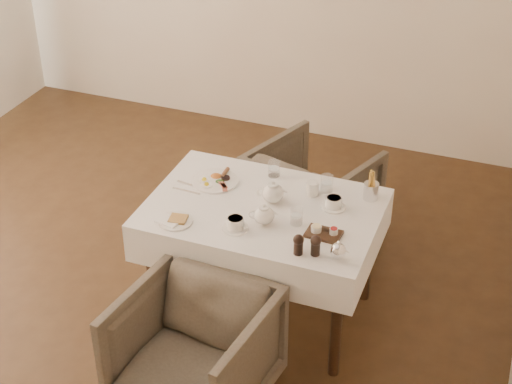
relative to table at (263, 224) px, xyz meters
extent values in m
plane|color=#311F10|center=(-0.80, -0.22, -0.64)|extent=(5.00, 5.00, 0.00)
cube|color=black|center=(0.00, 0.00, 0.08)|extent=(1.20, 0.80, 0.04)
cube|color=white|center=(0.00, 0.00, 0.00)|extent=(1.28, 0.88, 0.23)
cylinder|color=black|center=(-0.54, 0.34, -0.29)|extent=(0.06, 0.06, 0.70)
cylinder|color=black|center=(0.54, 0.34, -0.29)|extent=(0.06, 0.06, 0.70)
cylinder|color=black|center=(-0.54, -0.34, -0.29)|extent=(0.06, 0.06, 0.70)
cylinder|color=black|center=(0.54, -0.34, -0.29)|extent=(0.06, 0.06, 0.70)
imported|color=#4B4137|center=(-0.08, -0.77, -0.31)|extent=(0.80, 0.82, 0.66)
imported|color=#4B4137|center=(0.03, 0.87, -0.31)|extent=(0.91, 0.93, 0.66)
cylinder|color=white|center=(-0.35, 0.15, 0.12)|extent=(0.27, 0.27, 0.01)
ellipsoid|color=#B15E1F|center=(-0.36, 0.19, 0.14)|extent=(0.07, 0.06, 0.02)
cylinder|color=brown|center=(-0.32, 0.23, 0.14)|extent=(0.03, 0.10, 0.03)
cylinder|color=black|center=(-0.30, 0.18, 0.13)|extent=(0.05, 0.05, 0.02)
cube|color=#A73F27|center=(-0.28, 0.10, 0.13)|extent=(0.09, 0.09, 0.01)
ellipsoid|color=#264C19|center=(-0.32, 0.14, 0.13)|extent=(0.05, 0.04, 0.02)
cylinder|color=white|center=(-0.39, -0.30, 0.12)|extent=(0.19, 0.19, 0.01)
cube|color=brown|center=(-0.38, -0.29, 0.13)|extent=(0.11, 0.10, 0.01)
cube|color=white|center=(-0.42, -0.32, 0.13)|extent=(0.14, 0.12, 0.02)
cylinder|color=white|center=(0.22, 0.22, 0.16)|extent=(0.09, 0.09, 0.08)
cylinder|color=white|center=(-0.06, -0.25, 0.12)|extent=(0.14, 0.14, 0.01)
cylinder|color=white|center=(-0.06, -0.25, 0.16)|extent=(0.10, 0.10, 0.06)
cylinder|color=#9A7245|center=(-0.06, -0.25, 0.18)|extent=(0.08, 0.08, 0.00)
cylinder|color=white|center=(0.37, 0.13, 0.12)|extent=(0.14, 0.14, 0.01)
cylinder|color=white|center=(0.37, 0.13, 0.15)|extent=(0.11, 0.11, 0.06)
cylinder|color=#9A7245|center=(0.37, 0.13, 0.18)|extent=(0.08, 0.08, 0.00)
cylinder|color=silver|center=(-0.06, 0.34, 0.17)|extent=(0.08, 0.08, 0.10)
cylinder|color=silver|center=(0.22, -0.09, 0.16)|extent=(0.08, 0.08, 0.10)
cylinder|color=silver|center=(0.28, 0.29, 0.17)|extent=(0.08, 0.08, 0.10)
cube|color=black|center=(0.39, -0.14, 0.12)|extent=(0.19, 0.13, 0.02)
cylinder|color=white|center=(0.35, -0.14, 0.15)|extent=(0.06, 0.06, 0.03)
cylinder|color=maroon|center=(0.44, -0.13, 0.15)|extent=(0.04, 0.04, 0.03)
cylinder|color=silver|center=(0.53, 0.29, 0.17)|extent=(0.08, 0.08, 0.10)
cube|color=silver|center=(-0.46, 0.06, 0.12)|extent=(0.20, 0.05, 0.00)
cube|color=silver|center=(-0.46, 0.00, 0.12)|extent=(0.18, 0.02, 0.00)
camera|label=1|loc=(1.24, -3.38, 2.51)|focal=55.00mm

